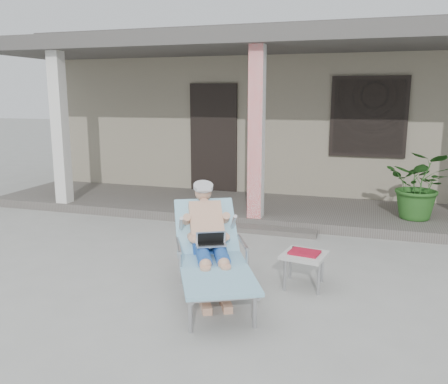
% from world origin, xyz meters
% --- Properties ---
extents(ground, '(60.00, 60.00, 0.00)m').
position_xyz_m(ground, '(0.00, 0.00, 0.00)').
color(ground, '#9E9E99').
rests_on(ground, ground).
extents(house, '(10.40, 5.40, 3.30)m').
position_xyz_m(house, '(0.00, 6.50, 1.67)').
color(house, gray).
rests_on(house, ground).
extents(porch_deck, '(10.00, 2.00, 0.15)m').
position_xyz_m(porch_deck, '(0.00, 3.00, 0.07)').
color(porch_deck, '#605B56').
rests_on(porch_deck, ground).
extents(porch_overhang, '(10.00, 2.30, 2.85)m').
position_xyz_m(porch_overhang, '(0.00, 2.95, 2.79)').
color(porch_overhang, silver).
rests_on(porch_overhang, porch_deck).
extents(porch_step, '(2.00, 0.30, 0.07)m').
position_xyz_m(porch_step, '(0.00, 1.85, 0.04)').
color(porch_step, '#605B56').
rests_on(porch_step, ground).
extents(lounger, '(1.35, 1.82, 1.15)m').
position_xyz_m(lounger, '(0.15, -0.47, 0.71)').
color(lounger, '#B7B7BC').
rests_on(lounger, ground).
extents(side_table, '(0.51, 0.51, 0.40)m').
position_xyz_m(side_table, '(1.07, -0.04, 0.33)').
color(side_table, '#BBBCB6').
rests_on(side_table, ground).
extents(potted_palm, '(1.15, 1.06, 1.06)m').
position_xyz_m(potted_palm, '(2.43, 2.79, 0.68)').
color(potted_palm, '#26591E').
rests_on(potted_palm, porch_deck).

